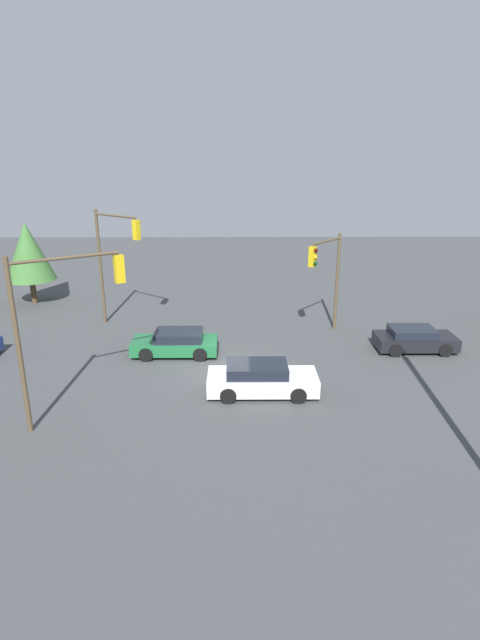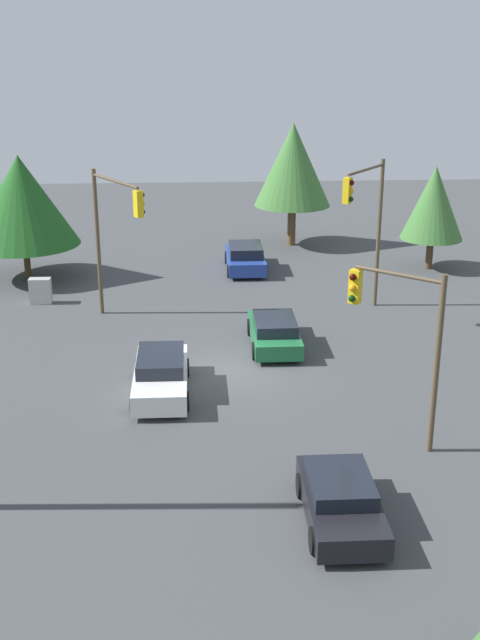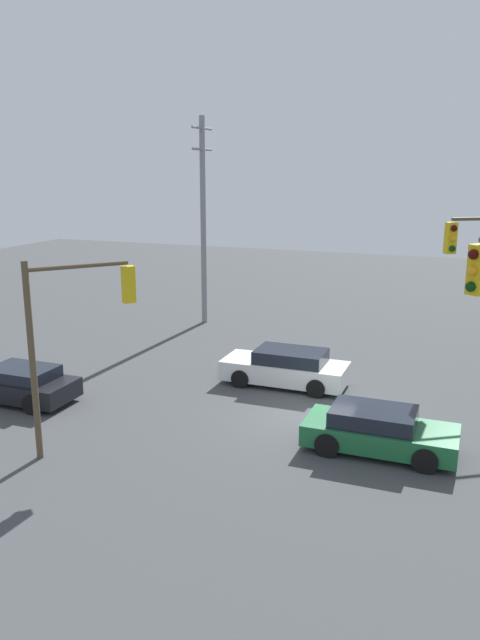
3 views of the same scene
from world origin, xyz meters
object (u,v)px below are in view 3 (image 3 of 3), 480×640
object	(u,v)px
sedan_white	(286,368)
traffic_signal_cross	(75,322)
sedan_dark	(20,384)
sedan_green	(378,431)

from	to	relation	value
sedan_white	traffic_signal_cross	distance (m)	8.86
sedan_dark	traffic_signal_cross	size ratio (longest dim) A/B	0.72
traffic_signal_cross	sedan_white	bearing A→B (deg)	11.75
sedan_white	traffic_signal_cross	world-z (taller)	traffic_signal_cross
sedan_dark	traffic_signal_cross	bearing A→B (deg)	-119.66
sedan_green	traffic_signal_cross	distance (m)	9.09
sedan_green	traffic_signal_cross	size ratio (longest dim) A/B	0.77
traffic_signal_cross	sedan_green	bearing A→B (deg)	-30.17
sedan_dark	sedan_white	xyz separation A→B (m)	(-4.89, 8.16, 0.06)
sedan_dark	sedan_white	size ratio (longest dim) A/B	0.87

